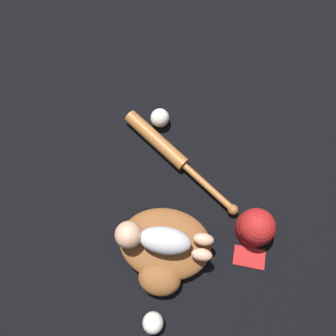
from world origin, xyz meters
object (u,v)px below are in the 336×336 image
at_px(baseball_cap, 256,228).
at_px(baby_figure, 157,239).
at_px(baseball_spare, 153,323).
at_px(baseball_glove, 164,249).
at_px(baseball, 160,118).
at_px(baseball_bat, 167,150).

bearing_deg(baseball_cap, baby_figure, 13.69).
bearing_deg(baby_figure, baseball_cap, -166.31).
bearing_deg(baby_figure, baseball_spare, 92.73).
bearing_deg(baseball_glove, baseball_spare, 86.78).
height_order(baseball, baseball_cap, baseball_cap).
relative_size(baseball_glove, baseball_bat, 0.73).
height_order(baseball_glove, baseball_bat, baseball_glove).
distance_m(baby_figure, baseball_bat, 0.37).
bearing_deg(baseball_glove, baseball, -82.18).
xyz_separation_m(baseball_bat, baseball_spare, (-0.02, 0.62, 0.01)).
bearing_deg(baseball_spare, baby_figure, -87.27).
relative_size(baseball_spare, baseball_cap, 0.34).
bearing_deg(baseball_cap, baseball_bat, -38.83).
bearing_deg(baby_figure, baseball, -84.81).
distance_m(baseball_glove, baseball_spare, 0.24).
bearing_deg(baseball_cap, baseball_spare, 46.19).
distance_m(baseball_glove, baseball, 0.52).
height_order(baseball_glove, baby_figure, baby_figure).
bearing_deg(baseball_spare, baseball_cap, -133.81).
bearing_deg(baby_figure, baseball_glove, 140.23).
xyz_separation_m(baby_figure, baseball, (0.04, -0.49, -0.09)).
distance_m(baseball_bat, baseball_spare, 0.62).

